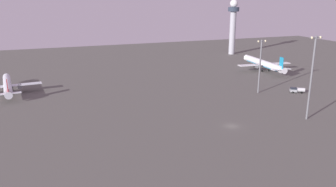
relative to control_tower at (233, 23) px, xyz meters
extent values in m
plane|color=#56544F|center=(-76.45, -127.78, -22.71)|extent=(416.00, 416.00, 0.00)
cylinder|color=#A8A8B2|center=(0.00, 0.00, -7.19)|extent=(4.40, 4.40, 31.04)
cylinder|color=#2D3847|center=(0.00, 0.00, 9.83)|extent=(8.00, 8.00, 3.00)
sphere|color=silver|center=(0.00, 0.00, 13.85)|extent=(5.60, 5.60, 5.60)
cylinder|color=white|center=(-13.28, -57.50, -18.59)|extent=(6.94, 36.35, 3.82)
cone|color=white|center=(-11.60, -38.29, -18.59)|extent=(3.82, 2.72, 3.63)
cone|color=white|center=(-14.97, -76.91, -18.59)|extent=(3.67, 3.10, 3.43)
cube|color=white|center=(-13.36, -58.50, -18.79)|extent=(32.36, 6.79, 0.35)
cube|color=white|center=(-14.80, -75.01, -18.39)|extent=(11.21, 3.36, 0.35)
cube|color=#1984B2|center=(-14.78, -74.71, -15.33)|extent=(0.58, 3.23, 6.53)
cylinder|color=slate|center=(-18.87, -58.02, -19.50)|extent=(2.52, 3.79, 2.21)
cylinder|color=slate|center=(-7.86, -58.98, -19.50)|extent=(2.52, 3.79, 2.21)
cube|color=#1984B2|center=(-13.28, -57.50, -19.64)|extent=(6.31, 33.43, 0.36)
cylinder|color=#333338|center=(-12.27, -45.97, -20.37)|extent=(0.28, 0.28, 3.57)
cylinder|color=black|center=(-12.27, -45.97, -22.16)|extent=(0.50, 1.14, 1.10)
cylinder|color=#333338|center=(-15.70, -59.81, -20.37)|extent=(0.28, 0.28, 3.57)
cylinder|color=black|center=(-15.70, -59.81, -22.16)|extent=(0.50, 1.14, 1.10)
cylinder|color=#333338|center=(-11.29, -60.19, -20.37)|extent=(0.28, 0.28, 3.57)
cylinder|color=black|center=(-11.29, -60.19, -22.16)|extent=(0.50, 1.14, 1.10)
cylinder|color=silver|center=(-148.72, -57.36, -19.04)|extent=(6.14, 32.35, 3.40)
cone|color=silver|center=(-150.19, -40.26, -19.04)|extent=(3.40, 2.41, 3.23)
cone|color=silver|center=(-147.24, -74.64, -19.04)|extent=(3.26, 2.76, 3.06)
cube|color=silver|center=(-148.65, -58.25, -19.22)|extent=(28.80, 6.01, 0.31)
cube|color=silver|center=(-147.39, -72.95, -18.87)|extent=(9.98, 2.98, 0.31)
cube|color=red|center=(-147.41, -72.68, -16.14)|extent=(0.51, 2.87, 5.81)
cylinder|color=slate|center=(-143.75, -57.83, -19.85)|extent=(2.23, 3.37, 1.97)
cube|color=red|center=(-148.72, -57.36, -19.98)|extent=(5.58, 29.76, 0.32)
cylinder|color=#333338|center=(-149.60, -47.10, -20.63)|extent=(0.25, 0.25, 3.17)
cylinder|color=black|center=(-149.60, -47.10, -22.22)|extent=(0.44, 1.01, 0.98)
cylinder|color=#333338|center=(-150.49, -59.76, -20.63)|extent=(0.25, 0.25, 3.17)
cylinder|color=black|center=(-150.49, -59.76, -22.22)|extent=(0.44, 1.01, 0.98)
cylinder|color=#333338|center=(-146.57, -59.42, -20.63)|extent=(0.25, 0.25, 3.17)
cylinder|color=black|center=(-146.57, -59.42, -22.22)|extent=(0.44, 1.01, 0.98)
cube|color=gray|center=(-29.08, -101.85, -21.66)|extent=(3.81, 3.62, 1.20)
cube|color=#1E232D|center=(-29.08, -101.85, -20.71)|extent=(3.41, 3.26, 0.70)
cylinder|color=silver|center=(-26.78, -103.27, -21.27)|extent=(4.52, 3.73, 1.80)
cylinder|color=black|center=(-29.99, -102.53, -22.26)|extent=(0.92, 0.73, 0.90)
cylinder|color=black|center=(-28.89, -100.74, -22.26)|extent=(0.92, 0.73, 0.90)
cylinder|color=black|center=(-26.72, -104.54, -22.26)|extent=(0.92, 0.73, 0.90)
cylinder|color=black|center=(-25.62, -102.75, -22.26)|extent=(0.92, 0.73, 0.90)
cylinder|color=slate|center=(-48.17, -131.25, -8.12)|extent=(0.70, 0.70, 29.19)
cube|color=slate|center=(-48.17, -131.25, 5.88)|extent=(4.80, 0.40, 0.40)
sphere|color=#F9EAB2|center=(-49.97, -131.25, 5.88)|extent=(0.90, 0.90, 0.90)
sphere|color=#F9EAB2|center=(-46.37, -131.25, 5.88)|extent=(0.90, 0.90, 0.90)
cylinder|color=slate|center=(-44.05, -96.47, -10.89)|extent=(0.70, 0.70, 23.64)
cube|color=slate|center=(-44.05, -96.47, 0.33)|extent=(4.80, 0.40, 0.40)
sphere|color=#F9EAB2|center=(-45.85, -96.47, 0.33)|extent=(0.90, 0.90, 0.90)
sphere|color=#F9EAB2|center=(-42.25, -96.47, 0.33)|extent=(0.90, 0.90, 0.90)
camera|label=1|loc=(-134.06, -219.85, 19.13)|focal=36.54mm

